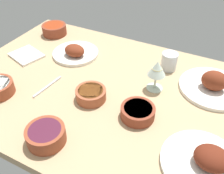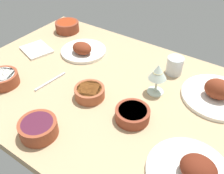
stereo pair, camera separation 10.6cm
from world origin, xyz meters
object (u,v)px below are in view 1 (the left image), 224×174
wine_glass (157,70)px  plate_near_viewer (213,85)px  folded_napkin (26,55)px  plate_center_main (75,52)px  water_tumbler (169,61)px  bowl_soup (91,94)px  bowl_pasta (138,112)px  fork_loose (48,87)px  bowl_sauce (54,29)px  plate_far_side (206,161)px  bowl_onions (46,135)px

wine_glass → plate_near_viewer: bearing=-155.1°
folded_napkin → wine_glass: bearing=-175.6°
plate_center_main → water_tumbler: 47.17cm
bowl_soup → bowl_pasta: same height
water_tumbler → fork_loose: (42.53, 37.64, -3.76)cm
bowl_soup → water_tumbler: (-21.84, -35.43, 1.60)cm
bowl_sauce → water_tumbler: water_tumbler is taller
plate_far_side → bowl_pasta: (26.97, -10.29, 0.22)cm
plate_near_viewer → bowl_soup: (43.62, 28.62, 0.08)cm
water_tumbler → plate_center_main: bearing=13.0°
bowl_soup → bowl_sauce: bowl_sauce is taller
water_tumbler → folded_napkin: 71.79cm
bowl_soup → bowl_sauce: bearing=-39.3°
plate_near_viewer → water_tumbler: (21.78, -6.81, 1.68)cm
plate_near_viewer → folded_napkin: plate_near_viewer is taller
plate_near_viewer → folded_napkin: size_ratio=1.88×
plate_far_side → fork_loose: bearing=-7.3°
bowl_sauce → water_tumbler: 69.98cm
plate_near_viewer → fork_loose: plate_near_viewer is taller
wine_glass → bowl_pasta: bearing=89.6°
plate_far_side → water_tumbler: water_tumbler is taller
bowl_onions → water_tumbler: (-24.32, -61.02, 1.07)cm
bowl_soup → bowl_sauce: (48.03, -39.25, 0.60)cm
bowl_sauce → bowl_soup: bearing=140.7°
plate_near_viewer → folded_napkin: bearing=9.9°
bowl_pasta → bowl_onions: (23.43, 24.84, 0.54)cm
bowl_soup → bowl_pasta: bearing=178.0°
wine_glass → fork_loose: size_ratio=0.84×
plate_center_main → water_tumbler: (-45.92, -10.59, 2.09)cm
folded_napkin → bowl_pasta: bearing=168.5°
fork_loose → bowl_sauce: bearing=-140.3°
plate_far_side → water_tumbler: (26.08, -46.46, 1.83)cm
plate_center_main → fork_loose: size_ratio=1.41×
plate_center_main → bowl_soup: 34.60cm
water_tumbler → bowl_soup: bearing=58.4°
plate_far_side → bowl_sauce: (95.95, -50.28, 0.84)cm
plate_far_side → bowl_onions: (50.41, 14.56, 0.76)cm
bowl_soup → wine_glass: bearing=-139.3°
plate_far_side → plate_near_viewer: bearing=-83.8°
bowl_sauce → water_tumbler: bearing=176.9°
wine_glass → folded_napkin: 68.17cm
bowl_pasta → bowl_onions: 34.16cm
bowl_pasta → bowl_sauce: bowl_sauce is taller
bowl_pasta → water_tumbler: bearing=-91.4°
bowl_onions → fork_loose: (18.21, -23.38, -2.69)cm
plate_near_viewer → bowl_soup: plate_near_viewer is taller
plate_near_viewer → wine_glass: wine_glass is taller
plate_far_side → water_tumbler: size_ratio=3.15×
plate_far_side → folded_napkin: (94.17, -23.96, -1.73)cm
fork_loose → bowl_onions: bearing=44.2°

